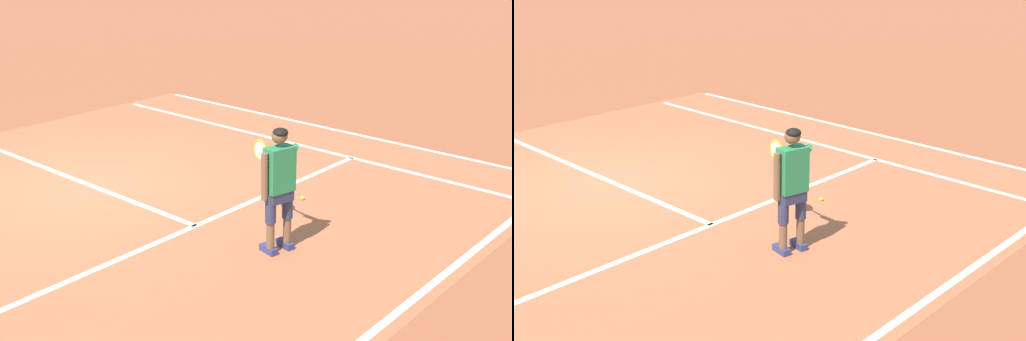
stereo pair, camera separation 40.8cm
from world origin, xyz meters
The scene contains 9 objects.
ground_plane centered at (0.00, 0.00, 0.00)m, with size 80.00×80.00×0.00m, color #9E5133.
court_inner_surface centered at (0.00, -1.04, 0.00)m, with size 10.98×10.20×0.00m, color #B2603D.
line_baseline centered at (0.00, -5.95, 0.00)m, with size 10.98×0.10×0.01m, color white.
line_service centered at (0.00, -2.54, 0.00)m, with size 8.23×0.10×0.01m, color white.
line_centre_service centered at (0.00, 0.66, 0.00)m, with size 0.10×6.40×0.01m, color white.
line_singles_right centered at (4.12, -1.04, 0.00)m, with size 0.10×9.80×0.01m, color white.
line_doubles_right centered at (5.49, -1.04, 0.00)m, with size 0.10×9.80×0.01m, color white.
tennis_player centered at (0.18, -3.94, 0.99)m, with size 0.83×1.06×1.71m.
tennis_ball_near_feet centered at (1.82, -3.11, 0.03)m, with size 0.07×0.07×0.07m, color #CCE02D.
Camera 2 is at (-5.87, -9.33, 4.03)m, focal length 47.05 mm.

